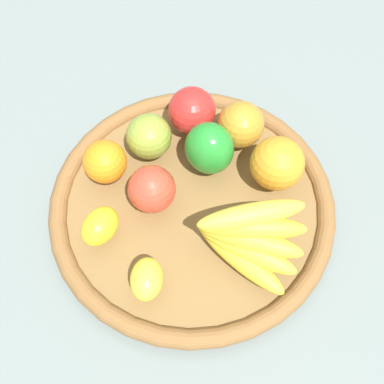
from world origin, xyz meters
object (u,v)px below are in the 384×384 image
at_px(lemon_1, 100,226).
at_px(lemon_0, 147,279).
at_px(apple_1, 241,125).
at_px(orange_1, 105,162).
at_px(banana_bunch, 248,238).
at_px(orange_0, 277,163).
at_px(apple_3, 192,111).
at_px(apple_0, 149,136).
at_px(apple_2, 152,189).
at_px(bell_pepper, 209,148).

distance_m(lemon_1, lemon_0, 0.11).
bearing_deg(apple_1, lemon_0, 140.54).
relative_size(orange_1, lemon_0, 1.12).
distance_m(lemon_1, orange_1, 0.11).
height_order(banana_bunch, orange_1, banana_bunch).
xyz_separation_m(orange_0, apple_1, (0.09, 0.04, -0.00)).
height_order(orange_1, lemon_0, orange_1).
xyz_separation_m(orange_1, apple_1, (0.03, -0.22, 0.00)).
height_order(orange_0, orange_1, orange_0).
bearing_deg(apple_3, orange_0, -139.27).
relative_size(banana_bunch, apple_0, 2.12).
distance_m(apple_2, apple_1, 0.18).
bearing_deg(apple_0, bell_pepper, -117.43).
height_order(apple_0, orange_0, orange_0).
bearing_deg(bell_pepper, apple_0, 21.93).
bearing_deg(orange_1, apple_0, -65.30).
bearing_deg(bell_pepper, apple_3, -32.32).
relative_size(apple_0, lemon_0, 1.20).
relative_size(apple_0, apple_3, 0.93).
relative_size(apple_3, apple_2, 1.09).
height_order(banana_bunch, lemon_0, banana_bunch).
bearing_deg(apple_2, bell_pepper, -62.46).
distance_m(orange_1, apple_2, 0.09).
height_order(apple_2, apple_1, apple_1).
relative_size(orange_0, lemon_0, 1.37).
bearing_deg(lemon_1, orange_0, -80.19).
xyz_separation_m(apple_0, lemon_0, (-0.23, 0.04, -0.01)).
distance_m(apple_0, apple_2, 0.10).
xyz_separation_m(apple_0, orange_1, (-0.03, 0.07, -0.00)).
xyz_separation_m(apple_0, apple_3, (0.04, -0.08, 0.00)).
height_order(apple_3, apple_2, apple_3).
bearing_deg(banana_bunch, lemon_0, 99.68).
distance_m(bell_pepper, lemon_1, 0.20).
bearing_deg(apple_1, orange_1, 97.56).
bearing_deg(orange_1, lemon_0, -168.86).
bearing_deg(apple_2, apple_3, -32.48).
xyz_separation_m(banana_bunch, apple_0, (0.20, 0.11, -0.01)).
bearing_deg(apple_2, orange_0, -87.89).
relative_size(orange_0, orange_1, 1.22).
height_order(bell_pepper, lemon_1, bell_pepper).
distance_m(bell_pepper, apple_2, 0.11).
height_order(apple_0, apple_2, apple_0).
bearing_deg(orange_0, lemon_0, 122.16).
xyz_separation_m(orange_1, lemon_0, (-0.19, -0.04, -0.01)).
distance_m(apple_0, orange_1, 0.08).
xyz_separation_m(orange_0, lemon_0, (-0.14, 0.22, -0.02)).
bearing_deg(apple_0, apple_3, -64.04).
bearing_deg(apple_0, banana_bunch, -151.35).
xyz_separation_m(banana_bunch, orange_0, (0.11, -0.07, -0.00)).
bearing_deg(orange_1, banana_bunch, -132.54).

